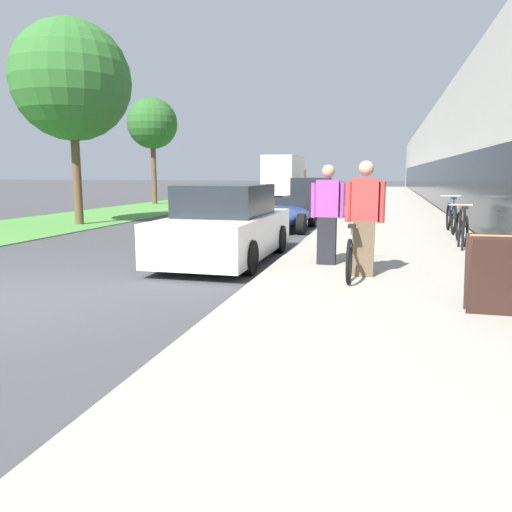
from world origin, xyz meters
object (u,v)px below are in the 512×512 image
parked_sedan_far (311,198)px  cruiser_bike_nearest (462,227)px  parked_sedan_curbside (226,226)px  cruiser_bike_middle (451,217)px  person_bystander (327,215)px  street_tree_near (71,81)px  tandem_bicycle (354,249)px  person_rider (364,219)px  sandwich_board_sign (494,274)px  street_tree_far (152,124)px  bike_rack_hoop (462,225)px  moving_truck (285,177)px  vintage_roadster_curbside (284,216)px

parked_sedan_far → cruiser_bike_nearest: bearing=-61.9°
cruiser_bike_nearest → parked_sedan_curbside: 5.42m
cruiser_bike_nearest → cruiser_bike_middle: cruiser_bike_middle is taller
person_bystander → parked_sedan_far: (-2.05, 12.16, -0.32)m
street_tree_near → parked_sedan_far: bearing=41.4°
tandem_bicycle → person_rider: bearing=-65.0°
cruiser_bike_middle → parked_sedan_far: (-4.74, 6.50, 0.14)m
cruiser_bike_middle → sandwich_board_sign: bearing=-93.5°
person_bystander → cruiser_bike_nearest: bearing=51.5°
person_rider → parked_sedan_far: person_rider is taller
street_tree_far → bike_rack_hoop: bearing=-45.9°
bike_rack_hoop → moving_truck: (-8.75, 24.86, 0.82)m
street_tree_near → street_tree_far: 11.33m
vintage_roadster_curbside → moving_truck: 21.41m
cruiser_bike_middle → parked_sedan_curbside: parked_sedan_curbside is taller
person_bystander → cruiser_bike_nearest: size_ratio=1.02×
cruiser_bike_middle → vintage_roadster_curbside: bearing=171.4°
tandem_bicycle → parked_sedan_far: parked_sedan_far is taller
parked_sedan_curbside → vintage_roadster_curbside: 5.70m
person_bystander → parked_sedan_curbside: size_ratio=0.41×
parked_sedan_curbside → moving_truck: bearing=98.8°
bike_rack_hoop → cruiser_bike_middle: bearing=87.1°
vintage_roadster_curbside → parked_sedan_curbside: bearing=-90.1°
parked_sedan_curbside → street_tree_far: size_ratio=0.72×
street_tree_near → person_bystander: bearing=-33.9°
cruiser_bike_middle → vintage_roadster_curbside: (-4.76, 0.72, -0.13)m
tandem_bicycle → cruiser_bike_middle: (2.20, 6.17, 0.04)m
cruiser_bike_nearest → vintage_roadster_curbside: cruiser_bike_nearest is taller
person_bystander → bike_rack_hoop: (2.54, 2.50, -0.35)m
street_tree_far → cruiser_bike_middle: bearing=-38.6°
person_rider → person_bystander: person_rider is taller
cruiser_bike_nearest → street_tree_far: 20.15m
person_rider → cruiser_bike_nearest: person_rider is taller
vintage_roadster_curbside → cruiser_bike_middle: bearing=-8.6°
moving_truck → vintage_roadster_curbside: bearing=-78.8°
cruiser_bike_middle → street_tree_near: (-11.69, 0.38, 4.10)m
tandem_bicycle → street_tree_near: (-9.50, 6.55, 4.14)m
cruiser_bike_nearest → sandwich_board_sign: (-0.47, -6.00, 0.08)m
bike_rack_hoop → street_tree_far: 20.62m
cruiser_bike_middle → sandwich_board_sign: 8.34m
person_bystander → moving_truck: bearing=102.8°
sandwich_board_sign → parked_sedan_curbside: size_ratio=0.21×
street_tree_near → moving_truck: bearing=82.6°
cruiser_bike_nearest → moving_truck: size_ratio=0.25×
parked_sedan_curbside → street_tree_near: size_ratio=0.64×
cruiser_bike_nearest → street_tree_near: street_tree_near is taller
tandem_bicycle → sandwich_board_sign: sandwich_board_sign is taller
bike_rack_hoop → sandwich_board_sign: (-0.35, -5.16, -0.06)m
sandwich_board_sign → moving_truck: (-8.40, 30.02, 0.88)m
bike_rack_hoop → cruiser_bike_nearest: bearing=81.9°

